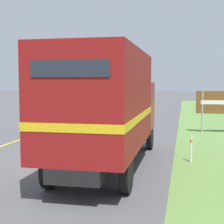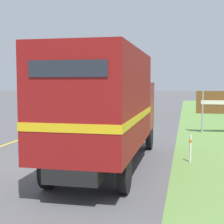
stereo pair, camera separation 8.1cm
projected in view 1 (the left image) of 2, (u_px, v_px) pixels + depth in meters
The scene contains 11 objects.
ground_plane at pixel (62, 164), 11.65m from camera, with size 200.00×200.00×0.00m, color #515154.
edge_line_yellow at pixel (78, 120), 25.47m from camera, with size 0.12×58.49×0.01m, color yellow.
centre_dash_near at pixel (68, 159), 12.32m from camera, with size 0.12×2.60×0.01m, color white.
centre_dash_mid_a at pixel (108, 133), 18.75m from camera, with size 0.12×2.60×0.01m, color white.
centre_dash_mid_b at pixel (128, 120), 25.18m from camera, with size 0.12×2.60×0.01m, color white.
centre_dash_far at pixel (139, 112), 31.62m from camera, with size 0.12×2.60×0.01m, color white.
centre_dash_farthest at pixel (147, 107), 38.05m from camera, with size 0.12×2.60×0.01m, color white.
horse_trailer_truck at pixel (107, 105), 10.84m from camera, with size 2.37×7.88×3.68m.
lead_car_white at pixel (100, 107), 25.26m from camera, with size 1.80×4.03×1.85m.
highway_sign at pixel (219, 103), 18.62m from camera, with size 2.39×0.09×2.64m.
delineator_post at pixel (191, 148), 11.85m from camera, with size 0.08×0.08×0.95m.
Camera 1 is at (4.05, -10.86, 2.75)m, focal length 55.00 mm.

